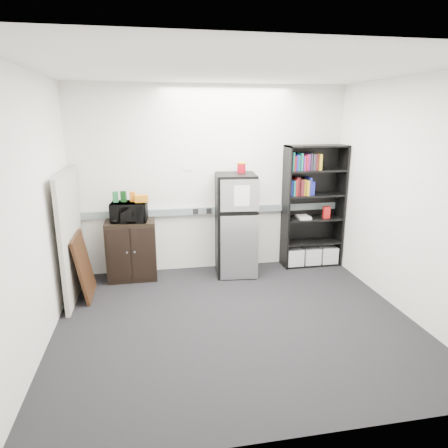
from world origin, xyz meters
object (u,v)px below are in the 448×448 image
cabinet (132,250)px  refrigerator (235,225)px  cubicle_partition (71,235)px  microwave (129,212)px  bookshelf (313,208)px

cabinet → refrigerator: refrigerator is taller
cubicle_partition → microwave: cubicle_partition is taller
cubicle_partition → cabinet: bearing=30.8°
cabinet → refrigerator: 1.52m
cubicle_partition → cabinet: 0.91m
cubicle_partition → refrigerator: bearing=8.8°
bookshelf → cabinet: bearing=-178.6°
cubicle_partition → microwave: size_ratio=3.35×
cubicle_partition → microwave: 0.83m
cabinet → microwave: (0.00, -0.02, 0.56)m
microwave → bookshelf: bearing=7.1°
microwave → refrigerator: (1.49, -0.06, -0.25)m
cabinet → refrigerator: (1.49, -0.08, 0.31)m
microwave → cubicle_partition: bearing=-144.8°
microwave → refrigerator: bearing=3.0°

